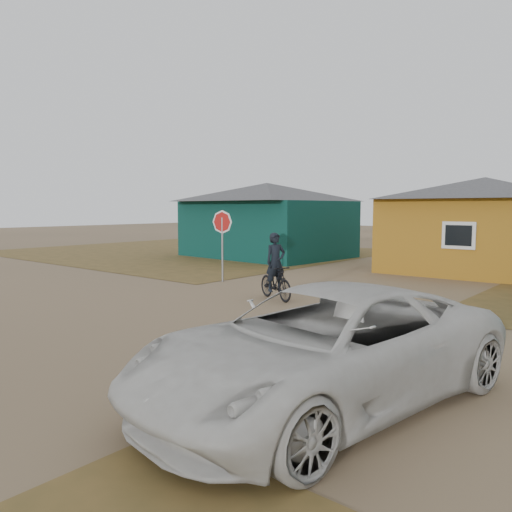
{
  "coord_description": "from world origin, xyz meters",
  "views": [
    {
      "loc": [
        8.5,
        -7.72,
        2.65
      ],
      "look_at": [
        -0.48,
        3.0,
        1.3
      ],
      "focal_mm": 35.0,
      "sensor_mm": 36.0,
      "label": 1
    }
  ],
  "objects": [
    {
      "name": "house_pale_west",
      "position": [
        -6.0,
        34.0,
        1.86
      ],
      "size": [
        7.04,
        6.15,
        3.6
      ],
      "color": "#99A58D",
      "rests_on": "ground"
    },
    {
      "name": "ground",
      "position": [
        0.0,
        0.0,
        0.0
      ],
      "size": [
        120.0,
        120.0,
        0.0
      ],
      "primitive_type": "plane",
      "color": "#7C6447"
    },
    {
      "name": "house_yellow",
      "position": [
        2.5,
        14.0,
        2.0
      ],
      "size": [
        7.72,
        6.76,
        3.9
      ],
      "color": "#A06A18",
      "rests_on": "ground"
    },
    {
      "name": "house_pale_north",
      "position": [
        -14.0,
        46.0,
        1.75
      ],
      "size": [
        6.28,
        5.81,
        3.4
      ],
      "color": "#99A58D",
      "rests_on": "ground"
    },
    {
      "name": "grass_nw",
      "position": [
        -14.0,
        13.0,
        0.01
      ],
      "size": [
        20.0,
        18.0,
        0.0
      ],
      "primitive_type": "cube",
      "color": "brown",
      "rests_on": "ground"
    },
    {
      "name": "stop_sign",
      "position": [
        -3.85,
        5.14,
        1.88
      ],
      "size": [
        0.82,
        0.25,
        2.57
      ],
      "color": "gray",
      "rests_on": "ground"
    },
    {
      "name": "vehicle",
      "position": [
        5.01,
        -2.11,
        0.79
      ],
      "size": [
        3.52,
        6.06,
        1.59
      ],
      "primitive_type": "imported",
      "rotation": [
        0.0,
        0.0,
        -0.16
      ],
      "color": "silver",
      "rests_on": "ground"
    },
    {
      "name": "cyclist",
      "position": [
        -0.24,
        3.58,
        0.71
      ],
      "size": [
        1.78,
        1.1,
        1.94
      ],
      "color": "black",
      "rests_on": "ground"
    },
    {
      "name": "house_teal",
      "position": [
        -8.5,
        13.5,
        2.05
      ],
      "size": [
        8.93,
        7.08,
        4.0
      ],
      "color": "#08302B",
      "rests_on": "ground"
    }
  ]
}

